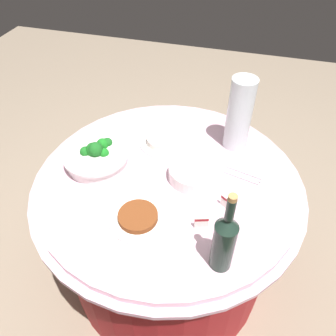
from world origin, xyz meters
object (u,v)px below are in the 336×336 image
object	(u,v)px
serving_tongs	(244,176)
label_placard_mid	(201,222)
food_plate_rice	(163,141)
label_placard_front	(226,202)
broccoli_bowl	(97,157)
decorative_fruit_vase	(239,116)
food_plate_stir_fry	(138,218)
wine_bottle	(224,241)
plate_stack	(194,173)

from	to	relation	value
serving_tongs	label_placard_mid	distance (m)	0.33
food_plate_rice	label_placard_front	distance (m)	0.46
broccoli_bowl	decorative_fruit_vase	world-z (taller)	decorative_fruit_vase
food_plate_stir_fry	label_placard_mid	xyz separation A→B (m)	(-0.23, -0.03, 0.02)
wine_bottle	serving_tongs	xyz separation A→B (m)	(-0.03, -0.44, -0.12)
decorative_fruit_vase	label_placard_front	world-z (taller)	decorative_fruit_vase
plate_stack	label_placard_mid	size ratio (longest dim) A/B	3.82
broccoli_bowl	plate_stack	bearing A→B (deg)	-176.25
broccoli_bowl	decorative_fruit_vase	distance (m)	0.65
label_placard_front	label_placard_mid	distance (m)	0.14
serving_tongs	food_plate_rice	distance (m)	0.41
decorative_fruit_vase	label_placard_front	distance (m)	0.41
wine_bottle	broccoli_bowl	bearing A→B (deg)	-29.81
decorative_fruit_vase	serving_tongs	bearing A→B (deg)	108.38
food_plate_stir_fry	food_plate_rice	world-z (taller)	food_plate_rice
serving_tongs	label_placard_mid	bearing A→B (deg)	68.52
decorative_fruit_vase	label_placard_front	size ratio (longest dim) A/B	6.18
decorative_fruit_vase	label_placard_mid	world-z (taller)	decorative_fruit_vase
plate_stack	food_plate_rice	distance (m)	0.26
decorative_fruit_vase	food_plate_stir_fry	distance (m)	0.63
broccoli_bowl	food_plate_rice	world-z (taller)	broccoli_bowl
wine_bottle	decorative_fruit_vase	size ratio (longest dim) A/B	0.99
wine_bottle	label_placard_front	distance (m)	0.26
wine_bottle	food_plate_rice	size ratio (longest dim) A/B	1.53
broccoli_bowl	serving_tongs	size ratio (longest dim) A/B	1.68
label_placard_mid	food_plate_stir_fry	bearing A→B (deg)	7.94
wine_bottle	decorative_fruit_vase	xyz separation A→B (m)	(0.04, -0.64, 0.03)
wine_bottle	food_plate_stir_fry	size ratio (longest dim) A/B	1.53
wine_bottle	decorative_fruit_vase	bearing A→B (deg)	-86.82
food_plate_rice	label_placard_front	xyz separation A→B (m)	(-0.34, 0.31, 0.01)
food_plate_stir_fry	food_plate_rice	size ratio (longest dim) A/B	1.00
broccoli_bowl	label_placard_mid	xyz separation A→B (m)	(-0.51, 0.21, -0.01)
label_placard_front	serving_tongs	bearing A→B (deg)	-104.22
wine_bottle	decorative_fruit_vase	distance (m)	0.64
serving_tongs	label_placard_front	size ratio (longest dim) A/B	3.04
wine_bottle	label_placard_front	xyz separation A→B (m)	(0.02, -0.25, -0.10)
label_placard_front	plate_stack	bearing A→B (deg)	-38.89
wine_bottle	food_plate_rice	world-z (taller)	wine_bottle
serving_tongs	label_placard_mid	size ratio (longest dim) A/B	3.04
label_placard_front	label_placard_mid	bearing A→B (deg)	58.17
wine_bottle	label_placard_front	world-z (taller)	wine_bottle
decorative_fruit_vase	serving_tongs	size ratio (longest dim) A/B	2.04
food_plate_rice	label_placard_front	world-z (taller)	label_placard_front
food_plate_rice	label_placard_front	size ratio (longest dim) A/B	4.00
food_plate_rice	broccoli_bowl	bearing A→B (deg)	41.53
plate_stack	label_placard_front	size ratio (longest dim) A/B	3.82
broccoli_bowl	wine_bottle	world-z (taller)	wine_bottle
decorative_fruit_vase	label_placard_mid	bearing A→B (deg)	83.83
plate_stack	wine_bottle	world-z (taller)	wine_bottle
plate_stack	label_placard_front	xyz separation A→B (m)	(-0.15, 0.12, 0.00)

